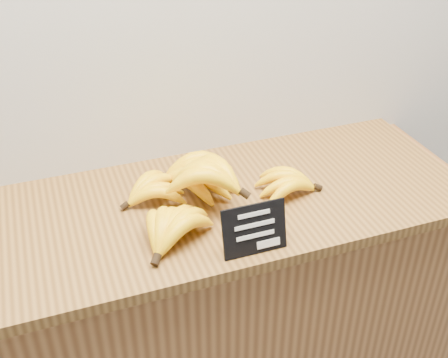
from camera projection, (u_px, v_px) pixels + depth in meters
counter at (218, 328)px, 1.70m from camera, size 1.42×0.50×0.90m
counter_top at (217, 203)px, 1.45m from camera, size 1.31×0.54×0.03m
chalkboard_sign at (255, 229)px, 1.24m from camera, size 0.15×0.03×0.12m
banana_pile at (199, 188)px, 1.40m from camera, size 0.54×0.40×0.13m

